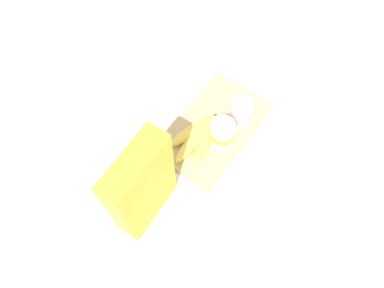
% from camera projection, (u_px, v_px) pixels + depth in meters
% --- Properties ---
extents(ground_plane, '(2.40, 2.40, 0.00)m').
position_uv_depth(ground_plane, '(213.00, 129.00, 1.07)').
color(ground_plane, silver).
extents(cutting_board, '(0.35, 0.21, 0.02)m').
position_uv_depth(cutting_board, '(213.00, 128.00, 1.06)').
color(cutting_board, tan).
rests_on(cutting_board, ground_plane).
extents(cereal_box, '(0.18, 0.07, 0.30)m').
position_uv_depth(cereal_box, '(142.00, 188.00, 0.83)').
color(cereal_box, yellow).
rests_on(cereal_box, ground_plane).
extents(yogurt_cup_front, '(0.06, 0.06, 0.09)m').
position_uv_depth(yogurt_cup_front, '(240.00, 113.00, 1.03)').
color(yogurt_cup_front, white).
rests_on(yogurt_cup_front, cutting_board).
extents(yogurt_cup_back, '(0.07, 0.07, 0.08)m').
position_uv_depth(yogurt_cup_back, '(222.00, 133.00, 1.00)').
color(yogurt_cup_back, white).
rests_on(yogurt_cup_back, cutting_board).
extents(banana_bunch, '(0.19, 0.12, 0.04)m').
position_uv_depth(banana_bunch, '(198.00, 136.00, 1.02)').
color(banana_bunch, '#EFCF4F').
rests_on(banana_bunch, cutting_board).
extents(spoon, '(0.12, 0.09, 0.01)m').
position_uv_depth(spoon, '(255.00, 62.00, 1.18)').
color(spoon, silver).
rests_on(spoon, ground_plane).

